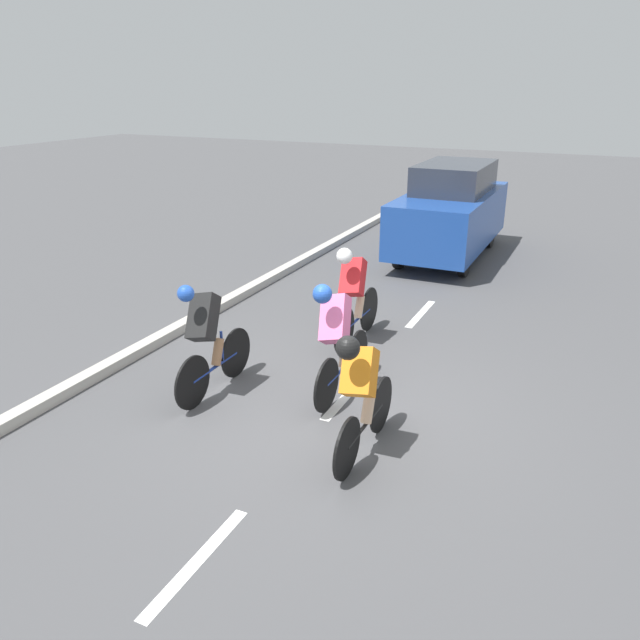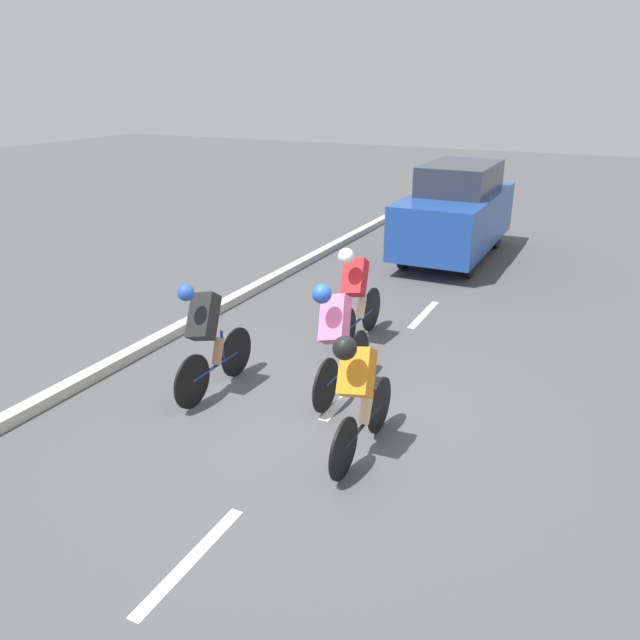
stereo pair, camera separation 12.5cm
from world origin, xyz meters
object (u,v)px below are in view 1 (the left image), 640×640
cyclist_red (354,292)px  cyclist_black (207,336)px  support_car (450,211)px  cyclist_orange (360,390)px  cyclist_pink (337,336)px

cyclist_red → cyclist_black: size_ratio=1.04×
cyclist_black → cyclist_red: bearing=-114.3°
support_car → cyclist_orange: bearing=98.0°
support_car → cyclist_red: bearing=89.4°
cyclist_red → cyclist_black: 2.47m
cyclist_pink → cyclist_red: bearing=-74.7°
cyclist_red → support_car: 5.40m
cyclist_red → support_car: bearing=-90.6°
cyclist_orange → cyclist_pink: size_ratio=0.99×
cyclist_pink → support_car: 7.05m
cyclist_black → support_car: support_car is taller
cyclist_orange → cyclist_pink: (0.76, -1.13, 0.03)m
cyclist_black → cyclist_pink: (-1.46, -0.61, 0.03)m
cyclist_black → cyclist_pink: bearing=-157.3°
cyclist_black → support_car: bearing=-98.0°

